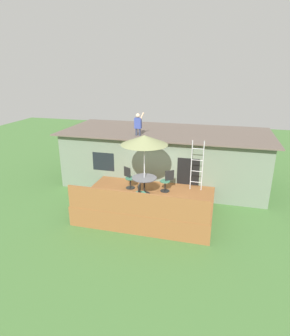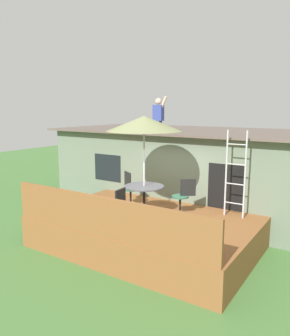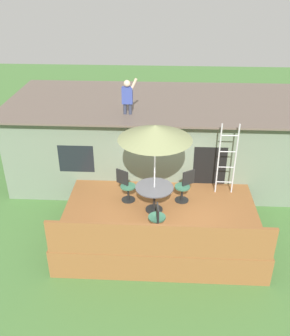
# 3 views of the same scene
# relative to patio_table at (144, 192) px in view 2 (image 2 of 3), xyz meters

# --- Properties ---
(ground_plane) EXTENTS (40.00, 40.00, 0.00)m
(ground_plane) POSITION_rel_patio_table_xyz_m (0.18, -0.08, -1.39)
(ground_plane) COLOR #477538
(house) EXTENTS (10.50, 4.50, 2.79)m
(house) POSITION_rel_patio_table_xyz_m (0.18, 3.51, 0.01)
(house) COLOR slate
(house) RESTS_ON ground
(deck) EXTENTS (5.38, 3.65, 0.80)m
(deck) POSITION_rel_patio_table_xyz_m (0.18, -0.08, -0.99)
(deck) COLOR brown
(deck) RESTS_ON ground
(deck_railing) EXTENTS (5.28, 0.08, 0.90)m
(deck_railing) POSITION_rel_patio_table_xyz_m (0.18, -1.86, -0.14)
(deck_railing) COLOR brown
(deck_railing) RESTS_ON deck
(patio_table) EXTENTS (1.04, 1.04, 0.74)m
(patio_table) POSITION_rel_patio_table_xyz_m (0.00, 0.00, 0.00)
(patio_table) COLOR black
(patio_table) RESTS_ON deck
(patio_umbrella) EXTENTS (1.90, 1.90, 2.54)m
(patio_umbrella) POSITION_rel_patio_table_xyz_m (-0.00, 0.00, 1.76)
(patio_umbrella) COLOR silver
(patio_umbrella) RESTS_ON deck
(step_ladder) EXTENTS (0.52, 0.04, 2.20)m
(step_ladder) POSITION_rel_patio_table_xyz_m (2.05, 1.04, 0.51)
(step_ladder) COLOR silver
(step_ladder) RESTS_ON deck
(person_figure) EXTENTS (0.47, 0.20, 1.11)m
(person_figure) POSITION_rel_patio_table_xyz_m (-0.89, 2.20, 2.01)
(person_figure) COLOR #33384C
(person_figure) RESTS_ON house
(patio_chair_left) EXTENTS (0.57, 0.44, 0.92)m
(patio_chair_left) POSITION_rel_patio_table_xyz_m (-0.82, 0.50, -0.13)
(patio_chair_left) COLOR black
(patio_chair_left) RESTS_ON deck
(patio_chair_right) EXTENTS (0.56, 0.46, 0.92)m
(patio_chair_right) POSITION_rel_patio_table_xyz_m (0.84, 0.56, -0.13)
(patio_chair_right) COLOR black
(patio_chair_right) RESTS_ON deck
(patio_chair_near) EXTENTS (0.44, 0.62, 0.92)m
(patio_chair_near) POSITION_rel_patio_table_xyz_m (0.11, -1.04, -0.13)
(patio_chair_near) COLOR black
(patio_chair_near) RESTS_ON deck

